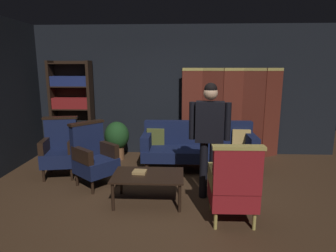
{
  "coord_description": "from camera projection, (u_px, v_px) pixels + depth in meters",
  "views": [
    {
      "loc": [
        0.21,
        -3.85,
        1.91
      ],
      "look_at": [
        0.0,
        0.8,
        0.95
      ],
      "focal_mm": 30.45,
      "sensor_mm": 36.0,
      "label": 1
    }
  ],
  "objects": [
    {
      "name": "armchair_wing_right",
      "position": [
        60.0,
        149.0,
        5.07
      ],
      "size": [
        0.67,
        0.67,
        1.04
      ],
      "color": "black",
      "rests_on": "ground_plane"
    },
    {
      "name": "book_tan_leather",
      "position": [
        140.0,
        172.0,
        4.08
      ],
      "size": [
        0.2,
        0.18,
        0.03
      ],
      "primitive_type": "cube",
      "rotation": [
        0.0,
        0.0,
        -0.08
      ],
      "color": "#9E7A47",
      "rests_on": "coffee_table"
    },
    {
      "name": "armchair_wing_left",
      "position": [
        93.0,
        156.0,
        4.64
      ],
      "size": [
        0.81,
        0.81,
        1.04
      ],
      "color": "black",
      "rests_on": "ground_plane"
    },
    {
      "name": "coffee_table",
      "position": [
        148.0,
        178.0,
        4.04
      ],
      "size": [
        1.0,
        0.64,
        0.42
      ],
      "color": "black",
      "rests_on": "ground_plane"
    },
    {
      "name": "velvet_couch",
      "position": [
        198.0,
        145.0,
        5.46
      ],
      "size": [
        2.12,
        0.78,
        0.88
      ],
      "color": "black",
      "rests_on": "ground_plane"
    },
    {
      "name": "armchair_gilt_accent",
      "position": [
        234.0,
        185.0,
        3.49
      ],
      "size": [
        0.6,
        0.58,
        1.04
      ],
      "color": "tan",
      "rests_on": "ground_plane"
    },
    {
      "name": "bookshelf",
      "position": [
        72.0,
        106.0,
        6.18
      ],
      "size": [
        0.9,
        0.32,
        2.05
      ],
      "color": "black",
      "rests_on": "ground_plane"
    },
    {
      "name": "folding_screen",
      "position": [
        232.0,
        112.0,
        6.06
      ],
      "size": [
        2.13,
        0.26,
        1.9
      ],
      "color": "#5B2319",
      "rests_on": "ground_plane"
    },
    {
      "name": "ground_plane",
      "position": [
        165.0,
        201.0,
        4.16
      ],
      "size": [
        10.0,
        10.0,
        0.0
      ],
      "primitive_type": "plane",
      "color": "#3D2819"
    },
    {
      "name": "potted_plant",
      "position": [
        117.0,
        138.0,
        5.98
      ],
      "size": [
        0.51,
        0.51,
        0.8
      ],
      "color": "brown",
      "rests_on": "ground_plane"
    },
    {
      "name": "back_wall",
      "position": [
        171.0,
        91.0,
        6.27
      ],
      "size": [
        7.2,
        0.1,
        2.8
      ],
      "primitive_type": "cube",
      "color": "black",
      "rests_on": "ground_plane"
    },
    {
      "name": "standing_figure",
      "position": [
        209.0,
        130.0,
        4.07
      ],
      "size": [
        0.59,
        0.26,
        1.7
      ],
      "color": "black",
      "rests_on": "ground_plane"
    }
  ]
}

